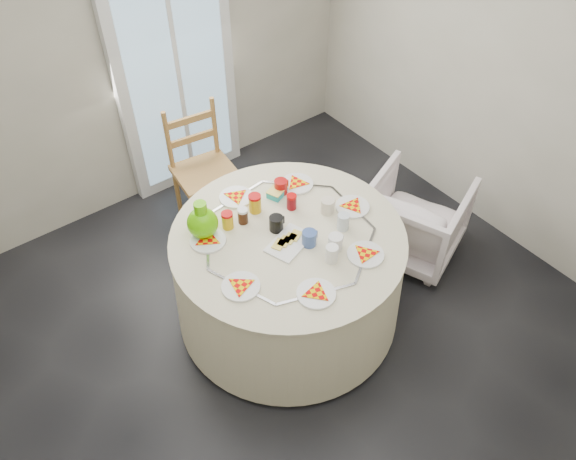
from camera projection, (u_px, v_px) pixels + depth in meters
floor at (288, 343)px, 3.74m from camera, size 4.00×4.00×0.00m
wall_back at (116, 48)px, 3.96m from camera, size 4.00×0.02×2.60m
wall_right at (529, 75)px, 3.70m from camera, size 0.02×4.00×2.60m
glass_door at (175, 67)px, 4.28m from camera, size 1.00×0.08×2.10m
table at (288, 276)px, 3.67m from camera, size 1.49×1.49×0.75m
wooden_chair at (205, 173)px, 4.28m from camera, size 0.49×0.47×0.99m
armchair at (417, 210)px, 4.10m from camera, size 0.83×0.86×0.69m
place_settings at (288, 234)px, 3.39m from camera, size 1.46×1.46×0.02m
jar_cluster at (259, 210)px, 3.47m from camera, size 0.53×0.40×0.14m
butter_tub at (277, 191)px, 3.65m from camera, size 0.16×0.14×0.05m
green_pitcher at (202, 220)px, 3.33m from camera, size 0.20×0.20×0.24m
cheese_platter at (289, 241)px, 3.34m from camera, size 0.33×0.26×0.04m
mugs_glasses at (312, 221)px, 3.41m from camera, size 0.87×0.87×0.12m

